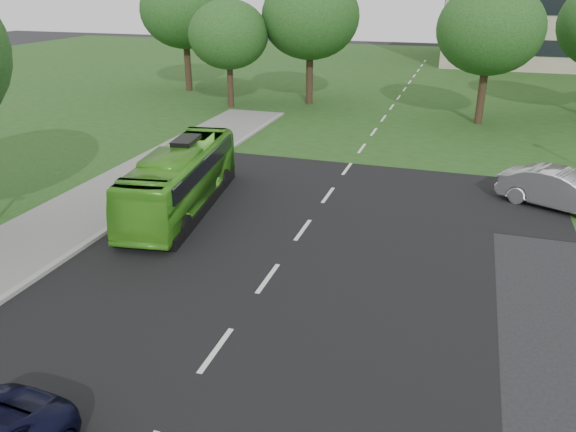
% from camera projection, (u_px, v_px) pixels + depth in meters
% --- Properties ---
extents(ground, '(160.00, 160.00, 0.00)m').
position_uv_depth(ground, '(245.00, 311.00, 16.33)').
color(ground, black).
rests_on(ground, ground).
extents(street_surfaces, '(120.00, 120.00, 0.15)m').
position_uv_depth(street_surfaces, '(370.00, 128.00, 36.40)').
color(street_surfaces, black).
rests_on(street_surfaces, ground).
extents(tree_park_a, '(5.83, 5.83, 7.75)m').
position_uv_depth(tree_park_a, '(228.00, 35.00, 40.87)').
color(tree_park_a, black).
rests_on(tree_park_a, ground).
extents(tree_park_b, '(7.26, 7.26, 9.52)m').
position_uv_depth(tree_park_b, '(310.00, 17.00, 41.42)').
color(tree_park_b, black).
rests_on(tree_park_b, ground).
extents(tree_park_c, '(6.69, 6.69, 8.89)m').
position_uv_depth(tree_park_c, '(490.00, 30.00, 35.47)').
color(tree_park_c, black).
rests_on(tree_park_c, ground).
extents(tree_park_f, '(7.27, 7.27, 9.71)m').
position_uv_depth(tree_park_f, '(184.00, 11.00, 46.70)').
color(tree_park_f, black).
rests_on(tree_park_f, ground).
extents(bus, '(3.49, 9.50, 2.59)m').
position_uv_depth(bus, '(181.00, 179.00, 23.28)').
color(bus, '#50B327').
rests_on(bus, ground).
extents(sedan, '(5.23, 3.65, 1.63)m').
position_uv_depth(sedan, '(561.00, 190.00, 23.43)').
color(sedan, silver).
rests_on(sedan, ground).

